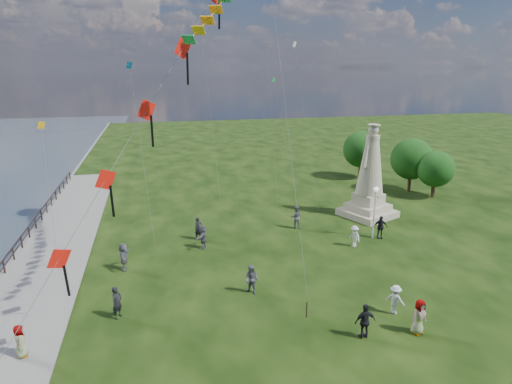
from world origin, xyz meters
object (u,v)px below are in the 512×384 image
object	(u,v)px
lamppost	(375,201)
person_1	(252,280)
person_3	(365,321)
person_9	(380,227)
person_6	(198,229)
person_5	(124,256)
person_4	(419,317)
person_8	(354,236)
person_0	(117,302)
person_2	(395,300)
person_11	(203,237)
person_10	(21,343)
person_7	(296,217)
statue	(370,182)

from	to	relation	value
lamppost	person_1	world-z (taller)	lamppost
lamppost	person_3	world-z (taller)	lamppost
person_9	person_6	bearing A→B (deg)	-178.25
person_5	person_1	bearing A→B (deg)	-119.78
person_4	person_8	size ratio (longest dim) A/B	1.14
person_5	person_6	world-z (taller)	person_5
person_0	person_2	size ratio (longest dim) A/B	1.08
person_8	person_9	xyz separation A→B (m)	(2.61, 0.99, 0.10)
person_3	person_11	world-z (taller)	person_3
person_5	person_8	xyz separation A→B (m)	(16.03, -0.05, -0.12)
person_10	person_7	bearing A→B (deg)	-67.56
person_8	lamppost	bearing A→B (deg)	100.35
person_5	person_7	xyz separation A→B (m)	(13.12, 4.48, 0.02)
person_3	person_4	bearing A→B (deg)	174.81
statue	lamppost	xyz separation A→B (m)	(-2.03, -4.73, -0.10)
person_6	person_8	world-z (taller)	person_6
person_0	person_11	size ratio (longest dim) A/B	1.00
person_8	person_5	bearing A→B (deg)	-108.60
lamppost	person_8	xyz separation A→B (m)	(-2.11, -1.16, -2.13)
person_9	person_3	bearing A→B (deg)	-107.87
person_2	person_10	world-z (taller)	person_2
person_3	person_10	xyz separation A→B (m)	(-15.58, 2.20, -0.11)
person_6	person_9	xyz separation A→B (m)	(13.45, -3.00, 0.03)
statue	person_1	xyz separation A→B (m)	(-12.89, -10.72, -2.15)
person_0	person_1	xyz separation A→B (m)	(7.31, 0.77, -0.00)
person_10	lamppost	bearing A→B (deg)	-81.30
person_6	person_8	distance (m)	11.55
person_7	person_4	bearing A→B (deg)	110.10
person_6	person_1	bearing A→B (deg)	-101.07
lamppost	person_7	distance (m)	6.37
person_9	person_2	bearing A→B (deg)	-100.74
person_10	person_2	bearing A→B (deg)	-105.72
statue	person_10	bearing A→B (deg)	-173.10
statue	person_10	distance (m)	27.94
person_3	person_11	bearing A→B (deg)	-62.66
person_2	person_4	world-z (taller)	person_4
lamppost	person_7	xyz separation A→B (m)	(-5.02, 3.37, -1.99)
person_1	person_8	world-z (taller)	person_1
lamppost	person_0	world-z (taller)	lamppost
person_1	person_7	xyz separation A→B (m)	(5.85, 9.37, 0.06)
person_2	person_11	size ratio (longest dim) A/B	0.92
person_6	person_7	bearing A→B (deg)	-20.47
person_4	statue	bearing A→B (deg)	55.95
lamppost	person_1	distance (m)	12.58
statue	person_0	size ratio (longest dim) A/B	4.57
statue	person_1	bearing A→B (deg)	-163.24
person_3	person_9	xyz separation A→B (m)	(7.05, 11.19, 0.00)
statue	person_0	xyz separation A→B (m)	(-20.20, -11.48, -2.15)
person_2	person_4	distance (m)	1.87
person_1	person_10	bearing A→B (deg)	-118.69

